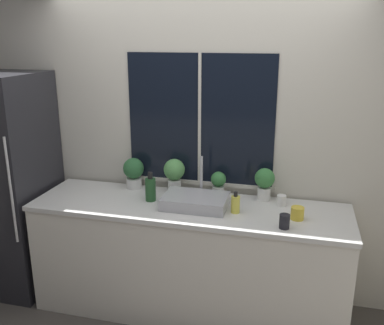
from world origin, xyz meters
name	(u,v)px	position (x,y,z in m)	size (l,w,h in m)	color
wall_back	(201,140)	(0.00, 0.74, 1.35)	(8.00, 0.09, 2.70)	beige
wall_left	(26,113)	(-2.20, 1.50, 1.35)	(0.06, 7.00, 2.70)	beige
counter	(188,258)	(0.00, 0.33, 0.46)	(2.47, 0.69, 0.92)	silver
refrigerator	(10,184)	(-1.60, 0.34, 0.95)	(0.64, 0.72, 1.90)	#232328
sink	(195,201)	(0.06, 0.33, 0.97)	(0.49, 0.38, 0.35)	#ADADB2
potted_plant_far_left	(134,171)	(-0.55, 0.60, 1.07)	(0.18, 0.18, 0.27)	white
potted_plant_center_left	(174,172)	(-0.19, 0.60, 1.09)	(0.18, 0.18, 0.28)	white
potted_plant_center_right	(218,183)	(0.18, 0.60, 1.04)	(0.12, 0.12, 0.21)	white
potted_plant_far_right	(265,182)	(0.55, 0.60, 1.08)	(0.16, 0.16, 0.26)	white
soap_bottle	(235,204)	(0.37, 0.29, 0.99)	(0.07, 0.07, 0.16)	#DBD14C
bottle_tall	(151,189)	(-0.32, 0.36, 1.02)	(0.08, 0.08, 0.24)	#235128
mug_white	(281,201)	(0.70, 0.51, 0.97)	(0.07, 0.07, 0.09)	white
mug_black	(284,221)	(0.74, 0.11, 0.97)	(0.07, 0.07, 0.10)	black
mug_yellow	(297,213)	(0.82, 0.28, 0.97)	(0.09, 0.09, 0.09)	gold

